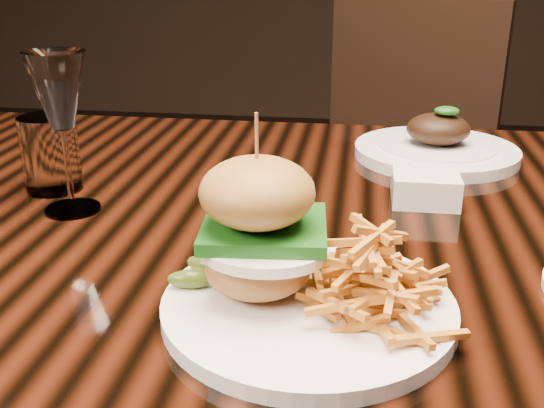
# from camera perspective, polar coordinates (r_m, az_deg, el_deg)

# --- Properties ---
(dining_table) EXTENTS (1.60, 0.90, 0.75)m
(dining_table) POSITION_cam_1_polar(r_m,az_deg,el_deg) (0.84, 3.16, -5.55)
(dining_table) COLOR black
(dining_table) RESTS_ON ground
(burger_plate) EXTENTS (0.27, 0.27, 0.18)m
(burger_plate) POSITION_cam_1_polar(r_m,az_deg,el_deg) (0.57, 3.18, -5.39)
(burger_plate) COLOR white
(burger_plate) RESTS_ON dining_table
(ramekin) EXTENTS (0.10, 0.10, 0.04)m
(ramekin) POSITION_cam_1_polar(r_m,az_deg,el_deg) (0.86, 13.55, 1.54)
(ramekin) COLOR white
(ramekin) RESTS_ON dining_table
(wine_glass) EXTENTS (0.07, 0.07, 0.20)m
(wine_glass) POSITION_cam_1_polar(r_m,az_deg,el_deg) (0.81, -18.55, 9.15)
(wine_glass) COLOR white
(wine_glass) RESTS_ON dining_table
(water_tumbler) EXTENTS (0.08, 0.08, 0.10)m
(water_tumbler) POSITION_cam_1_polar(r_m,az_deg,el_deg) (0.92, -19.24, 4.29)
(water_tumbler) COLOR white
(water_tumbler) RESTS_ON dining_table
(far_dish) EXTENTS (0.26, 0.26, 0.09)m
(far_dish) POSITION_cam_1_polar(r_m,az_deg,el_deg) (1.05, 14.52, 4.94)
(far_dish) COLOR white
(far_dish) RESTS_ON dining_table
(chair_far) EXTENTS (0.59, 0.59, 0.95)m
(chair_far) POSITION_cam_1_polar(r_m,az_deg,el_deg) (1.71, 11.00, 3.64)
(chair_far) COLOR black
(chair_far) RESTS_ON ground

